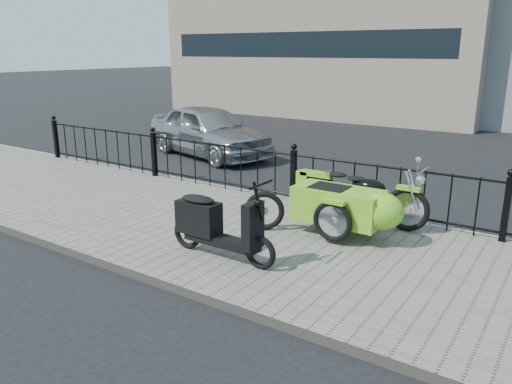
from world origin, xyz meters
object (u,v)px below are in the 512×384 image
Objects in this scene: spare_tire at (264,211)px; sedan_car at (208,131)px; motorcycle_sidecar at (353,204)px; scooter at (215,225)px.

sedan_car is (-4.64, 4.33, 0.26)m from spare_tire.
motorcycle_sidecar is 1.34m from spare_tire.
scooter is 1.23m from spare_tire.
scooter is (-1.19, -1.79, -0.04)m from motorcycle_sidecar.
scooter is 2.72× the size of spare_tire.
sedan_car is (-5.83, 3.76, 0.10)m from motorcycle_sidecar.
spare_tire is (-1.20, -0.57, -0.17)m from motorcycle_sidecar.
sedan_car reaches higher than scooter.
sedan_car is (-4.64, 5.55, 0.13)m from scooter.
motorcycle_sidecar is at bearing -107.54° from sedan_car.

